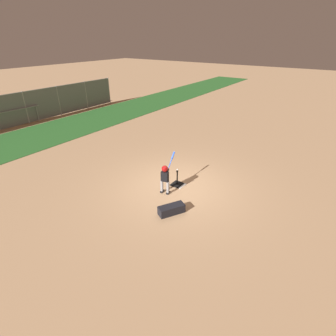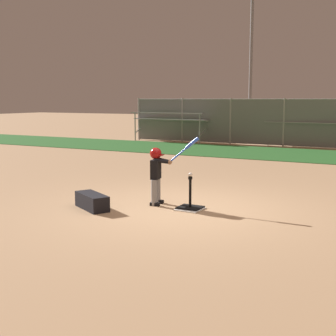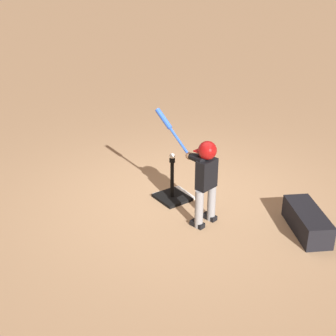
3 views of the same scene
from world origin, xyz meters
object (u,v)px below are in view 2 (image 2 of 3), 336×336
(bleachers_far_right, at_px, (178,126))
(equipment_bag, at_px, (92,201))
(batting_tee, at_px, (190,205))
(batter_child, at_px, (158,168))
(bleachers_right_center, at_px, (315,134))
(baseball, at_px, (190,175))

(bleachers_far_right, bearing_deg, equipment_bag, -69.81)
(batting_tee, distance_m, batter_child, 0.93)
(batter_child, relative_size, bleachers_right_center, 0.33)
(equipment_bag, bearing_deg, baseball, 56.88)
(batting_tee, xyz_separation_m, bleachers_right_center, (-0.11, 12.73, 0.43))
(batting_tee, distance_m, bleachers_right_center, 12.74)
(bleachers_far_right, height_order, bleachers_right_center, bleachers_far_right)
(batting_tee, height_order, baseball, baseball)
(baseball, xyz_separation_m, bleachers_far_right, (-6.50, 12.54, 0.04))
(batter_child, xyz_separation_m, equipment_bag, (-0.89, -0.87, -0.55))
(bleachers_far_right, distance_m, bleachers_right_center, 6.40)
(batter_child, height_order, bleachers_right_center, batter_child)
(batter_child, bearing_deg, bleachers_right_center, 87.34)
(batting_tee, distance_m, bleachers_far_right, 14.14)
(batting_tee, distance_m, equipment_bag, 1.79)
(batting_tee, bearing_deg, batter_child, 176.15)
(baseball, xyz_separation_m, equipment_bag, (-1.59, -0.82, -0.49))
(batting_tee, xyz_separation_m, batter_child, (-0.70, 0.05, 0.61))
(equipment_bag, bearing_deg, batter_child, 73.85)
(bleachers_right_center, height_order, equipment_bag, bleachers_right_center)
(batting_tee, xyz_separation_m, baseball, (0.00, 0.00, 0.55))
(baseball, height_order, equipment_bag, baseball)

